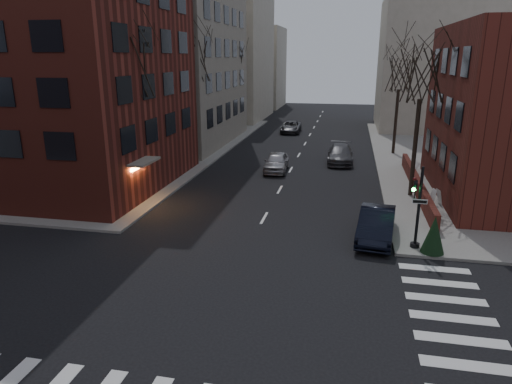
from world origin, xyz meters
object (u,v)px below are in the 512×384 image
tree_left_c (234,65)px  car_lane_far (291,127)px  tree_left_b (193,58)px  parked_sedan (376,224)px  car_lane_gray (340,154)px  streetlamp_near (186,119)px  tree_right_a (422,73)px  tree_left_a (129,66)px  evergreen_shrub (434,235)px  sandwich_board (436,197)px  car_lane_silver (276,162)px  traffic_signal (417,213)px  streetlamp_far (243,98)px  tree_right_b (400,73)px

tree_left_c → car_lane_far: 10.16m
tree_left_b → parked_sedan: 23.38m
parked_sedan → car_lane_gray: parked_sedan is taller
streetlamp_near → tree_right_a: bearing=-13.2°
tree_left_a → evergreen_shrub: (17.52, -5.50, -7.42)m
tree_left_b → sandwich_board: 22.82m
tree_left_a → tree_left_b: tree_left_b is taller
car_lane_silver → car_lane_gray: 6.51m
traffic_signal → streetlamp_far: (-16.14, 33.01, 2.33)m
streetlamp_far → traffic_signal: bearing=-63.9°
tree_right_b → traffic_signal: bearing=-92.1°
streetlamp_far → evergreen_shrub: 37.66m
tree_left_b → car_lane_gray: size_ratio=2.01×
car_lane_gray → sandwich_board: bearing=-62.1°
streetlamp_far → car_lane_gray: (12.13, -14.56, -3.46)m
tree_right_a → streetlamp_far: 29.65m
tree_left_c → streetlamp_far: (0.60, 2.00, -3.79)m
car_lane_far → tree_right_b: bearing=-45.4°
tree_left_b → car_lane_far: tree_left_b is taller
tree_left_b → traffic_signal: bearing=-45.5°
tree_left_c → streetlamp_near: size_ratio=1.55×
car_lane_far → tree_left_a: bearing=-103.3°
tree_left_b → tree_right_b: size_ratio=1.18×
tree_left_c → tree_right_b: tree_left_c is taller
sandwich_board → car_lane_silver: bearing=133.9°
car_lane_silver → traffic_signal: bearing=-60.2°
streetlamp_near → car_lane_far: streetlamp_near is taller
tree_left_b → tree_left_c: 14.03m
parked_sedan → car_lane_far: 34.17m
parked_sedan → streetlamp_far: bearing=120.8°
tree_left_c → tree_right_a: 28.17m
tree_left_b → car_lane_silver: tree_left_b is taller
streetlamp_near → tree_left_a: bearing=-94.3°
tree_right_a → tree_right_b: tree_right_a is taller
streetlamp_far → car_lane_gray: size_ratio=1.17×
tree_left_a → tree_left_b: 12.01m
car_lane_far → car_lane_silver: bearing=-87.0°
tree_right_b → car_lane_far: bearing=135.5°
tree_right_a → car_lane_gray: size_ratio=1.81×
traffic_signal → tree_left_c: bearing=118.4°
traffic_signal → parked_sedan: 2.29m
tree_left_a → car_lane_far: 30.74m
car_lane_gray → car_lane_far: bearing=111.2°
car_lane_gray → sandwich_board: 12.76m
car_lane_gray → car_lane_far: car_lane_gray is taller
streetlamp_far → car_lane_gray: 19.27m
evergreen_shrub → car_lane_gray: bearing=104.2°
traffic_signal → streetlamp_near: size_ratio=0.64×
tree_right_b → car_lane_silver: bearing=-138.7°
tree_left_b → sandwich_board: (18.90, -9.73, -8.28)m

